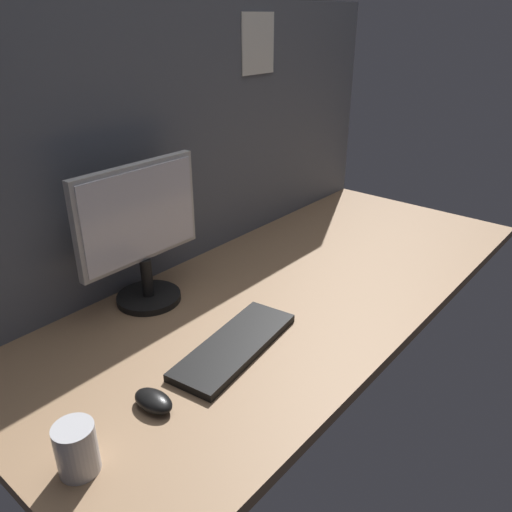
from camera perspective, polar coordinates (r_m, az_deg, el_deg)
The scene contains 6 objects.
ground_plane at distance 154.97cm, azimuth 3.74°, elevation -3.51°, with size 180.00×80.00×3.00cm, color #8C6B4C.
cubicle_wall_back at distance 163.99cm, azimuth -6.70°, elevation 13.20°, with size 180.00×5.50×77.91cm.
monitor at distance 139.16cm, azimuth -12.85°, elevation 2.85°, with size 37.88×18.00×39.34cm.
keyboard at distance 125.02cm, azimuth -2.39°, elevation -10.01°, with size 37.00×13.00×2.00cm, color black.
mouse at distance 110.66cm, azimuth -11.45°, elevation -15.66°, with size 5.60×9.60×3.40cm, color black.
mug_steel at distance 100.02cm, azimuth -19.51°, elevation -19.74°, with size 7.34×7.34×9.89cm.
Camera 1 is at (-110.10, -78.91, 73.77)cm, focal length 35.61 mm.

